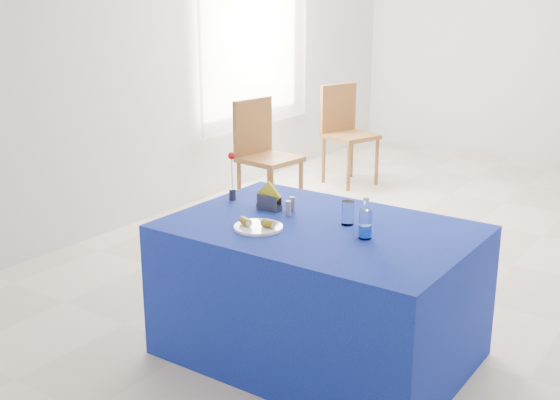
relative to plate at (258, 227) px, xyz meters
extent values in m
plane|color=beige|center=(0.19, 2.19, -0.77)|extent=(7.00, 7.00, 0.00)
plane|color=silver|center=(0.19, -1.31, 0.63)|extent=(5.00, 0.00, 5.00)
plane|color=silver|center=(-2.31, 2.19, 0.63)|extent=(0.00, 7.00, 7.00)
cube|color=white|center=(-2.28, 2.99, 0.78)|extent=(0.04, 1.50, 1.60)
cube|color=white|center=(-2.21, 2.99, 0.78)|extent=(0.04, 1.75, 1.85)
cylinder|color=white|center=(0.00, 0.00, 0.00)|extent=(0.26, 0.26, 0.01)
cylinder|color=silver|center=(0.35, 0.32, 0.06)|extent=(0.07, 0.07, 0.13)
cylinder|color=gray|center=(0.01, 0.27, 0.04)|extent=(0.03, 0.03, 0.08)
cylinder|color=slate|center=(-0.02, 0.35, 0.04)|extent=(0.03, 0.03, 0.08)
cube|color=navy|center=(0.25, 0.23, -0.39)|extent=(1.60, 1.10, 0.76)
cylinder|color=silver|center=(0.53, 0.19, 0.07)|extent=(0.07, 0.07, 0.15)
cylinder|color=blue|center=(0.53, 0.19, 0.03)|extent=(0.07, 0.07, 0.06)
cylinder|color=white|center=(0.53, 0.19, 0.17)|extent=(0.03, 0.03, 0.05)
cylinder|color=silver|center=(0.53, 0.19, 0.20)|extent=(0.03, 0.03, 0.01)
cube|color=#39393E|center=(-0.14, 0.30, 0.01)|extent=(0.15, 0.06, 0.03)
cube|color=#39393E|center=(-0.14, 0.28, 0.04)|extent=(0.14, 0.01, 0.09)
cube|color=#343338|center=(-0.14, 0.33, 0.04)|extent=(0.14, 0.01, 0.09)
cube|color=gold|center=(-0.14, 0.30, 0.08)|extent=(0.16, 0.02, 0.16)
cylinder|color=#26262B|center=(-0.44, 0.33, 0.03)|extent=(0.04, 0.04, 0.07)
cylinder|color=#175E1E|center=(-0.44, 0.33, 0.14)|extent=(0.01, 0.01, 0.22)
sphere|color=red|center=(-0.44, 0.33, 0.26)|extent=(0.04, 0.04, 0.04)
cylinder|color=brown|center=(-1.30, 1.95, -0.52)|extent=(0.04, 0.04, 0.50)
cylinder|color=brown|center=(-1.25, 2.35, -0.52)|extent=(0.04, 0.04, 0.50)
cylinder|color=brown|center=(-1.70, 2.00, -0.52)|extent=(0.04, 0.04, 0.50)
cylinder|color=brown|center=(-1.65, 2.40, -0.52)|extent=(0.04, 0.04, 0.50)
cube|color=brown|center=(-1.47, 2.17, -0.25)|extent=(0.52, 0.52, 0.04)
cube|color=brown|center=(-1.68, 2.20, 0.02)|extent=(0.10, 0.47, 0.51)
cylinder|color=brown|center=(-1.27, 3.25, -0.52)|extent=(0.04, 0.04, 0.49)
cylinder|color=brown|center=(-1.14, 3.63, -0.52)|extent=(0.04, 0.04, 0.49)
cylinder|color=brown|center=(-1.64, 3.38, -0.52)|extent=(0.04, 0.04, 0.49)
cylinder|color=brown|center=(-1.51, 3.76, -0.52)|extent=(0.04, 0.04, 0.49)
cube|color=brown|center=(-1.39, 3.51, -0.26)|extent=(0.58, 0.58, 0.04)
cube|color=brown|center=(-1.59, 3.57, 0.01)|extent=(0.19, 0.45, 0.50)
cylinder|color=gold|center=(-0.06, -0.03, 0.03)|extent=(0.08, 0.07, 0.04)
cylinder|color=beige|center=(-0.03, -0.04, 0.03)|extent=(0.02, 0.03, 0.03)
cylinder|color=gold|center=(0.06, 0.01, 0.03)|extent=(0.07, 0.05, 0.04)
cylinder|color=beige|center=(0.09, 0.01, 0.03)|extent=(0.01, 0.03, 0.03)
camera|label=1|loc=(2.09, -2.81, 1.20)|focal=45.00mm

